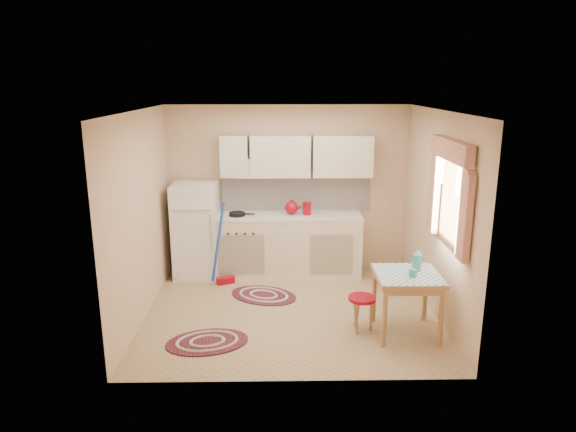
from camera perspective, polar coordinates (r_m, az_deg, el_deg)
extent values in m
plane|color=tan|center=(6.65, 0.19, -10.40)|extent=(3.60, 3.60, 0.00)
cube|color=silver|center=(6.03, 0.21, 11.64)|extent=(3.60, 3.20, 0.04)
cube|color=#CBAA89|center=(7.78, -0.05, 3.06)|extent=(3.60, 0.04, 2.50)
cube|color=#CBAA89|center=(4.69, 0.61, -4.89)|extent=(3.60, 0.04, 2.50)
cube|color=#CBAA89|center=(6.44, -16.02, 0.00)|extent=(0.04, 3.20, 2.50)
cube|color=#CBAA89|center=(6.51, 16.23, 0.14)|extent=(0.04, 3.20, 2.50)
cube|color=white|center=(7.78, 0.87, 2.64)|extent=(2.25, 0.03, 0.55)
cube|color=silver|center=(7.53, 0.93, 6.68)|extent=(2.25, 0.33, 0.60)
cube|color=white|center=(5.93, 17.78, 1.60)|extent=(0.04, 0.85, 0.95)
cube|color=white|center=(7.67, -10.15, -1.58)|extent=(0.65, 0.60, 1.40)
cube|color=silver|center=(7.70, -0.38, -3.31)|extent=(2.25, 0.60, 0.88)
cube|color=silver|center=(7.57, -0.38, 0.00)|extent=(2.27, 0.62, 0.04)
cylinder|color=black|center=(7.53, -5.69, 0.21)|extent=(0.25, 0.25, 0.05)
cylinder|color=maroon|center=(7.55, 2.12, 0.75)|extent=(0.13, 0.13, 0.16)
cube|color=tan|center=(6.10, 12.98, -9.49)|extent=(0.72, 0.72, 0.72)
cylinder|color=maroon|center=(6.13, 8.17, -10.69)|extent=(0.40, 0.40, 0.42)
cylinder|color=teal|center=(5.87, 13.71, -6.22)|extent=(0.10, 0.10, 0.10)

